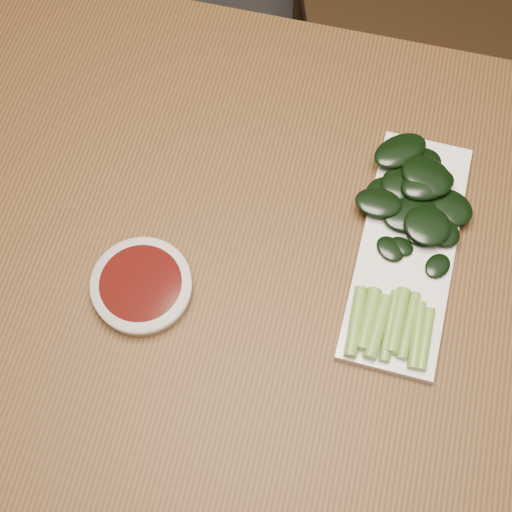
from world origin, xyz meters
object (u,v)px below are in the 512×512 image
Objects in this scene: serving_plate at (407,249)px; gai_lan at (410,222)px; sauce_bowl at (142,286)px; table at (258,285)px.

gai_lan is at bearing 99.34° from serving_plate.
sauce_bowl is at bearing -152.60° from gai_lan.
sauce_bowl reaches higher than serving_plate.
sauce_bowl is 0.37× the size of serving_plate.
gai_lan is (-0.00, 0.03, 0.02)m from serving_plate.
serving_plate is at bearing 18.89° from table.
sauce_bowl is at bearing -157.38° from serving_plate.
table is at bearing -152.63° from gai_lan.
serving_plate is (0.18, 0.06, 0.08)m from table.
serving_plate is at bearing 22.62° from sauce_bowl.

